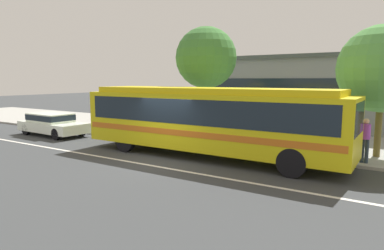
{
  "coord_description": "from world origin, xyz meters",
  "views": [
    {
      "loc": [
        8.28,
        -10.61,
        3.26
      ],
      "look_at": [
        0.42,
        1.67,
        1.3
      ],
      "focal_mm": 31.87,
      "sensor_mm": 36.0,
      "label": 1
    }
  ],
  "objects_px": {
    "bus_stop_sign": "(332,119)",
    "pedestrian_walking_along_curb": "(365,137)",
    "transit_bus": "(208,117)",
    "sedan_behind_bus": "(52,123)",
    "pedestrian_waiting_near_sign": "(220,125)",
    "pedestrian_standing_by_tree": "(329,130)",
    "street_tree_near_stop": "(206,58)",
    "street_tree_mid_block": "(383,69)"
  },
  "relations": [
    {
      "from": "pedestrian_walking_along_curb",
      "to": "street_tree_mid_block",
      "type": "bearing_deg",
      "value": 78.03
    },
    {
      "from": "pedestrian_waiting_near_sign",
      "to": "street_tree_near_stop",
      "type": "xyz_separation_m",
      "value": [
        -1.84,
        1.84,
        3.24
      ]
    },
    {
      "from": "pedestrian_waiting_near_sign",
      "to": "street_tree_near_stop",
      "type": "bearing_deg",
      "value": 134.89
    },
    {
      "from": "transit_bus",
      "to": "pedestrian_walking_along_curb",
      "type": "distance_m",
      "value": 6.06
    },
    {
      "from": "pedestrian_walking_along_curb",
      "to": "street_tree_near_stop",
      "type": "height_order",
      "value": "street_tree_near_stop"
    },
    {
      "from": "transit_bus",
      "to": "street_tree_near_stop",
      "type": "relative_size",
      "value": 1.94
    },
    {
      "from": "pedestrian_walking_along_curb",
      "to": "pedestrian_standing_by_tree",
      "type": "relative_size",
      "value": 1.01
    },
    {
      "from": "sedan_behind_bus",
      "to": "pedestrian_waiting_near_sign",
      "type": "bearing_deg",
      "value": 10.46
    },
    {
      "from": "transit_bus",
      "to": "pedestrian_walking_along_curb",
      "type": "relative_size",
      "value": 6.78
    },
    {
      "from": "transit_bus",
      "to": "street_tree_mid_block",
      "type": "relative_size",
      "value": 2.16
    },
    {
      "from": "transit_bus",
      "to": "pedestrian_waiting_near_sign",
      "type": "distance_m",
      "value": 1.96
    },
    {
      "from": "transit_bus",
      "to": "pedestrian_standing_by_tree",
      "type": "height_order",
      "value": "transit_bus"
    },
    {
      "from": "bus_stop_sign",
      "to": "pedestrian_walking_along_curb",
      "type": "bearing_deg",
      "value": -10.84
    },
    {
      "from": "transit_bus",
      "to": "street_tree_mid_block",
      "type": "xyz_separation_m",
      "value": [
        6.03,
        3.36,
        1.97
      ]
    },
    {
      "from": "bus_stop_sign",
      "to": "street_tree_near_stop",
      "type": "xyz_separation_m",
      "value": [
        -6.73,
        1.52,
        2.71
      ]
    },
    {
      "from": "sedan_behind_bus",
      "to": "street_tree_mid_block",
      "type": "height_order",
      "value": "street_tree_mid_block"
    },
    {
      "from": "transit_bus",
      "to": "street_tree_mid_block",
      "type": "bearing_deg",
      "value": 29.08
    },
    {
      "from": "transit_bus",
      "to": "bus_stop_sign",
      "type": "distance_m",
      "value": 4.96
    },
    {
      "from": "sedan_behind_bus",
      "to": "pedestrian_waiting_near_sign",
      "type": "xyz_separation_m",
      "value": [
        10.08,
        1.86,
        0.41
      ]
    },
    {
      "from": "pedestrian_standing_by_tree",
      "to": "bus_stop_sign",
      "type": "xyz_separation_m",
      "value": [
        0.24,
        -0.88,
        0.57
      ]
    },
    {
      "from": "bus_stop_sign",
      "to": "street_tree_near_stop",
      "type": "bearing_deg",
      "value": 167.26
    },
    {
      "from": "street_tree_mid_block",
      "to": "pedestrian_waiting_near_sign",
      "type": "bearing_deg",
      "value": -166.68
    },
    {
      "from": "transit_bus",
      "to": "bus_stop_sign",
      "type": "bearing_deg",
      "value": 25.65
    },
    {
      "from": "transit_bus",
      "to": "pedestrian_walking_along_curb",
      "type": "bearing_deg",
      "value": 18.42
    },
    {
      "from": "transit_bus",
      "to": "bus_stop_sign",
      "type": "relative_size",
      "value": 4.75
    },
    {
      "from": "pedestrian_walking_along_curb",
      "to": "street_tree_mid_block",
      "type": "xyz_separation_m",
      "value": [
        0.31,
        1.45,
        2.55
      ]
    },
    {
      "from": "pedestrian_waiting_near_sign",
      "to": "bus_stop_sign",
      "type": "bearing_deg",
      "value": 3.74
    },
    {
      "from": "pedestrian_waiting_near_sign",
      "to": "bus_stop_sign",
      "type": "xyz_separation_m",
      "value": [
        4.9,
        0.32,
        0.54
      ]
    },
    {
      "from": "pedestrian_waiting_near_sign",
      "to": "bus_stop_sign",
      "type": "height_order",
      "value": "bus_stop_sign"
    },
    {
      "from": "sedan_behind_bus",
      "to": "pedestrian_waiting_near_sign",
      "type": "height_order",
      "value": "pedestrian_waiting_near_sign"
    },
    {
      "from": "pedestrian_standing_by_tree",
      "to": "pedestrian_waiting_near_sign",
      "type": "bearing_deg",
      "value": -165.56
    },
    {
      "from": "bus_stop_sign",
      "to": "pedestrian_standing_by_tree",
      "type": "bearing_deg",
      "value": 105.51
    },
    {
      "from": "pedestrian_waiting_near_sign",
      "to": "street_tree_mid_block",
      "type": "height_order",
      "value": "street_tree_mid_block"
    },
    {
      "from": "sedan_behind_bus",
      "to": "pedestrian_waiting_near_sign",
      "type": "relative_size",
      "value": 2.67
    },
    {
      "from": "transit_bus",
      "to": "pedestrian_standing_by_tree",
      "type": "distance_m",
      "value": 5.23
    },
    {
      "from": "pedestrian_walking_along_curb",
      "to": "street_tree_near_stop",
      "type": "xyz_separation_m",
      "value": [
        -7.99,
        1.76,
        3.27
      ]
    },
    {
      "from": "sedan_behind_bus",
      "to": "bus_stop_sign",
      "type": "distance_m",
      "value": 15.16
    },
    {
      "from": "sedan_behind_bus",
      "to": "street_tree_mid_block",
      "type": "distance_m",
      "value": 17.13
    },
    {
      "from": "transit_bus",
      "to": "street_tree_mid_block",
      "type": "height_order",
      "value": "street_tree_mid_block"
    },
    {
      "from": "transit_bus",
      "to": "bus_stop_sign",
      "type": "xyz_separation_m",
      "value": [
        4.47,
        2.15,
        -0.02
      ]
    },
    {
      "from": "sedan_behind_bus",
      "to": "pedestrian_waiting_near_sign",
      "type": "distance_m",
      "value": 10.25
    },
    {
      "from": "pedestrian_waiting_near_sign",
      "to": "street_tree_near_stop",
      "type": "distance_m",
      "value": 4.16
    }
  ]
}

